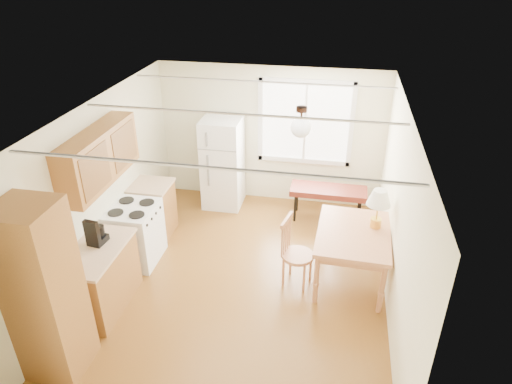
% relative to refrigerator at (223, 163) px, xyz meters
% --- Properties ---
extents(room_shell, '(4.60, 5.60, 2.62)m').
position_rel_refrigerator_xyz_m(room_shell, '(0.81, -2.12, 0.43)').
color(room_shell, '#5D3613').
rests_on(room_shell, ground).
extents(kitchen_run, '(0.65, 3.40, 2.20)m').
position_rel_refrigerator_xyz_m(kitchen_run, '(-0.91, -2.75, 0.02)').
color(kitchen_run, brown).
rests_on(kitchen_run, ground).
extents(window_unit, '(1.64, 0.05, 1.51)m').
position_rel_refrigerator_xyz_m(window_unit, '(1.41, 0.35, 0.73)').
color(window_unit, white).
rests_on(window_unit, room_shell).
extents(pendant_light, '(0.26, 0.26, 0.40)m').
position_rel_refrigerator_xyz_m(pendant_light, '(1.51, -1.72, 1.41)').
color(pendant_light, black).
rests_on(pendant_light, room_shell).
extents(refrigerator, '(0.68, 0.71, 1.65)m').
position_rel_refrigerator_xyz_m(refrigerator, '(0.00, 0.00, 0.00)').
color(refrigerator, white).
rests_on(refrigerator, ground).
extents(bench, '(1.30, 0.49, 0.60)m').
position_rel_refrigerator_xyz_m(bench, '(1.91, -0.20, -0.29)').
color(bench, '#571D14').
rests_on(bench, ground).
extents(dining_table, '(1.03, 1.34, 0.82)m').
position_rel_refrigerator_xyz_m(dining_table, '(2.31, -1.83, -0.11)').
color(dining_table, '#B06B43').
rests_on(dining_table, ground).
extents(chair, '(0.47, 0.47, 1.01)m').
position_rel_refrigerator_xyz_m(chair, '(1.49, -2.00, -0.24)').
color(chair, '#B06B43').
rests_on(chair, ground).
extents(table_lamp, '(0.33, 0.33, 0.57)m').
position_rel_refrigerator_xyz_m(table_lamp, '(2.60, -1.64, 0.41)').
color(table_lamp, gold).
rests_on(table_lamp, dining_table).
extents(coffee_maker, '(0.22, 0.26, 0.38)m').
position_rel_refrigerator_xyz_m(coffee_maker, '(-0.91, -2.84, 0.21)').
color(coffee_maker, black).
rests_on(coffee_maker, kitchen_run).
extents(kettle, '(0.11, 0.11, 0.21)m').
position_rel_refrigerator_xyz_m(kettle, '(-0.91, -2.76, 0.16)').
color(kettle, red).
rests_on(kettle, kitchen_run).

